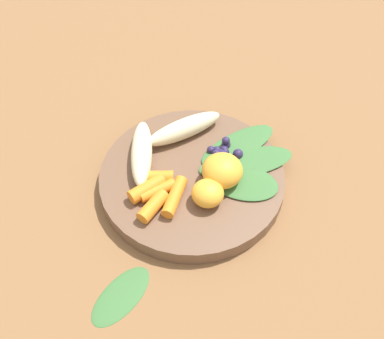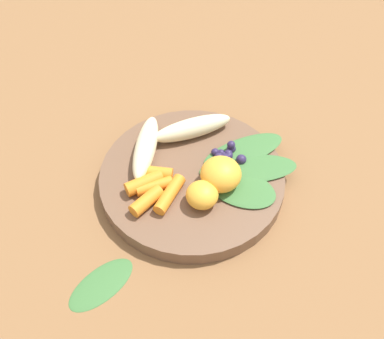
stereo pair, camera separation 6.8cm
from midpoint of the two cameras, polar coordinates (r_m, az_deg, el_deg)
ground_plane at (r=0.71m, az=-2.75°, el=-1.90°), size 2.40×2.40×0.00m
bowl at (r=0.70m, az=-2.79°, el=-1.31°), size 0.26×0.26×0.02m
banana_peeled_left at (r=0.70m, az=-8.59°, el=1.75°), size 0.06×0.12×0.03m
banana_peeled_right at (r=0.73m, az=-3.58°, el=4.58°), size 0.12×0.06×0.03m
orange_segment_near at (r=0.67m, az=0.59°, el=-0.31°), size 0.06×0.06×0.04m
orange_segment_far at (r=0.65m, az=-1.18°, el=-2.94°), size 0.04×0.04×0.03m
carrot_front at (r=0.68m, az=-7.01°, el=-0.85°), size 0.05×0.03×0.02m
carrot_mid_left at (r=0.67m, az=-8.13°, el=-2.39°), size 0.06×0.04×0.02m
carrot_mid_right at (r=0.67m, az=-6.92°, el=-2.61°), size 0.05×0.03×0.02m
carrot_rear at (r=0.65m, az=-7.52°, el=-4.39°), size 0.05×0.05×0.02m
carrot_small at (r=0.66m, az=-4.99°, el=-3.33°), size 0.05×0.06×0.02m
blueberry_pile at (r=0.70m, az=0.87°, el=1.83°), size 0.05×0.05×0.03m
coconut_shred_patch at (r=0.68m, az=0.79°, el=-1.16°), size 0.04×0.04×0.00m
kale_leaf_left at (r=0.68m, az=2.99°, el=-1.59°), size 0.12×0.10×0.00m
kale_leaf_right at (r=0.71m, az=3.38°, el=0.95°), size 0.14×0.05×0.00m
kale_leaf_rear at (r=0.72m, az=2.63°, el=2.67°), size 0.14×0.09×0.00m
kale_leaf_stray at (r=0.63m, az=-11.40°, el=-14.22°), size 0.10×0.09×0.01m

